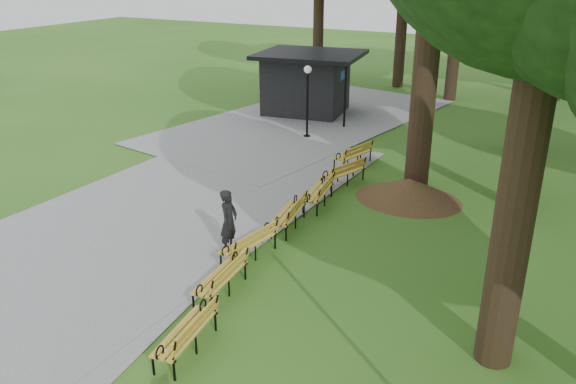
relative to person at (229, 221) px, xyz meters
The scene contains 13 objects.
ground 1.59m from the person, 59.97° to the right, with size 100.00×100.00×0.00m, color #30651C.
path 3.90m from the person, 151.05° to the left, with size 12.00×38.00×0.06m, color gray.
person is the anchor object (origin of this frame).
kiosk 15.04m from the person, 108.74° to the left, with size 4.81×4.19×3.01m, color black, non-canonical shape.
lamp_post 10.82m from the person, 105.36° to the left, with size 0.32×0.32×3.08m.
dirt_mound 6.44m from the person, 61.14° to the left, with size 2.86×2.86×0.72m, color #47301C.
bench_1 4.26m from the person, 68.27° to the right, with size 1.90×0.64×0.88m, color gold, non-canonical shape.
bench_2 2.16m from the person, 62.43° to the right, with size 1.90×0.64×0.88m, color gold, non-canonical shape.
bench_3 0.78m from the person, ahead, with size 1.90×0.64×0.88m, color gold, non-canonical shape.
bench_4 2.15m from the person, 71.27° to the left, with size 1.90×0.64×0.88m, color gold, non-canonical shape.
bench_5 3.97m from the person, 79.40° to the left, with size 1.90×0.64×0.88m, color gold, non-canonical shape.
bench_6 5.96m from the person, 83.17° to the left, with size 1.90×0.64×0.88m, color gold, non-canonical shape.
bench_7 7.87m from the person, 87.96° to the left, with size 1.90×0.64×0.88m, color gold, non-canonical shape.
Camera 1 is at (7.08, -10.15, 7.18)m, focal length 36.21 mm.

